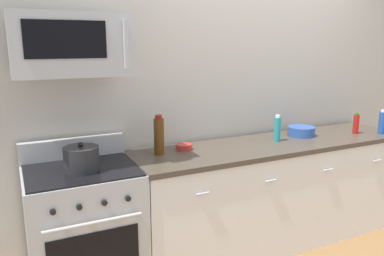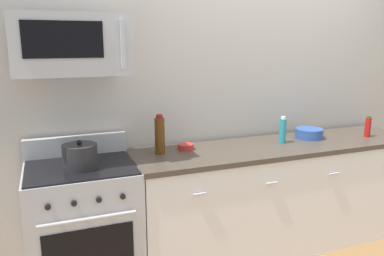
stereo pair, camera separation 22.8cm
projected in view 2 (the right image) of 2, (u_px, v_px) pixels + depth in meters
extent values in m
plane|color=olive|center=(276.00, 242.00, 3.45)|extent=(6.79, 6.79, 0.00)
cube|color=#B7B2A8|center=(259.00, 88.00, 3.53)|extent=(5.66, 0.10, 2.70)
cube|color=white|center=(279.00, 197.00, 3.36)|extent=(2.54, 0.62, 0.88)
cube|color=#473D33|center=(282.00, 146.00, 3.26)|extent=(2.57, 0.65, 0.04)
cube|color=black|center=(296.00, 253.00, 3.19)|extent=(2.54, 0.02, 0.10)
cylinder|color=silver|center=(199.00, 194.00, 2.69)|extent=(0.10, 0.02, 0.02)
cylinder|color=silver|center=(272.00, 183.00, 2.90)|extent=(0.10, 0.02, 0.02)
cylinder|color=silver|center=(334.00, 174.00, 3.11)|extent=(0.10, 0.02, 0.02)
cube|color=#B7BABF|center=(84.00, 227.00, 2.77)|extent=(0.76, 0.64, 0.91)
cube|color=black|center=(90.00, 250.00, 2.48)|extent=(0.58, 0.01, 0.30)
cylinder|color=#B7BABF|center=(88.00, 219.00, 2.40)|extent=(0.61, 0.02, 0.02)
cube|color=#B7BABF|center=(76.00, 146.00, 2.92)|extent=(0.76, 0.06, 0.16)
cube|color=black|center=(80.00, 167.00, 2.67)|extent=(0.73, 0.61, 0.01)
cylinder|color=black|center=(48.00, 207.00, 2.32)|extent=(0.04, 0.02, 0.04)
cylinder|color=black|center=(74.00, 203.00, 2.37)|extent=(0.04, 0.02, 0.04)
cylinder|color=black|center=(99.00, 200.00, 2.42)|extent=(0.04, 0.02, 0.04)
cylinder|color=black|center=(123.00, 196.00, 2.48)|extent=(0.04, 0.02, 0.04)
cube|color=#B7BABF|center=(71.00, 45.00, 2.53)|extent=(0.74, 0.40, 0.40)
cube|color=black|center=(63.00, 40.00, 2.32)|extent=(0.48, 0.01, 0.22)
cube|color=#B7BABF|center=(123.00, 45.00, 2.44)|extent=(0.02, 0.04, 0.30)
cylinder|color=#59330F|center=(160.00, 136.00, 2.95)|extent=(0.08, 0.08, 0.28)
cylinder|color=maroon|center=(159.00, 116.00, 2.91)|extent=(0.05, 0.05, 0.03)
cylinder|color=#B21914|center=(368.00, 127.00, 3.48)|extent=(0.05, 0.05, 0.18)
cylinder|color=#19721E|center=(369.00, 117.00, 3.46)|extent=(0.03, 0.03, 0.02)
cylinder|color=teal|center=(283.00, 131.00, 3.26)|extent=(0.06, 0.06, 0.21)
cylinder|color=white|center=(283.00, 118.00, 3.23)|extent=(0.04, 0.04, 0.02)
cylinder|color=#B72D28|center=(186.00, 147.00, 3.08)|extent=(0.13, 0.13, 0.04)
torus|color=#B72D28|center=(186.00, 144.00, 3.08)|extent=(0.13, 0.13, 0.01)
cylinder|color=#B72D28|center=(186.00, 149.00, 3.09)|extent=(0.07, 0.07, 0.01)
cylinder|color=#2D519E|center=(309.00, 133.00, 3.45)|extent=(0.25, 0.25, 0.09)
torus|color=#2D519E|center=(309.00, 129.00, 3.44)|extent=(0.25, 0.25, 0.01)
cylinder|color=#2D519E|center=(309.00, 137.00, 3.45)|extent=(0.14, 0.14, 0.01)
cylinder|color=#262628|center=(80.00, 156.00, 2.60)|extent=(0.23, 0.23, 0.17)
sphere|color=black|center=(79.00, 142.00, 2.58)|extent=(0.04, 0.04, 0.04)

